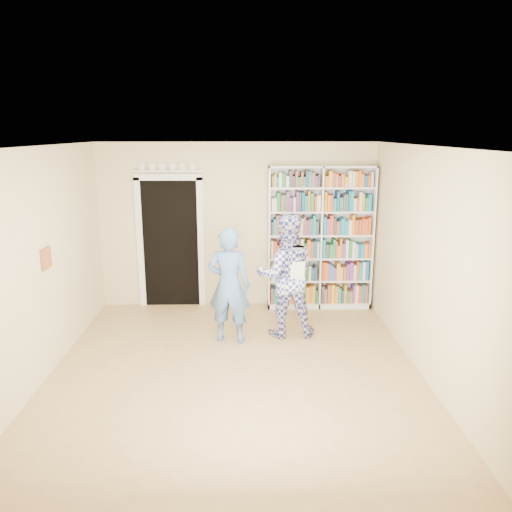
{
  "coord_description": "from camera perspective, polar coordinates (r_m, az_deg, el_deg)",
  "views": [
    {
      "loc": [
        0.13,
        -5.57,
        2.86
      ],
      "look_at": [
        0.27,
        0.9,
        1.24
      ],
      "focal_mm": 35.0,
      "sensor_mm": 36.0,
      "label": 1
    }
  ],
  "objects": [
    {
      "name": "floor",
      "position": [
        6.26,
        -2.36,
        -13.12
      ],
      "size": [
        5.0,
        5.0,
        0.0
      ],
      "primitive_type": "plane",
      "color": "#A27D4E",
      "rests_on": "ground"
    },
    {
      "name": "bookshelf",
      "position": [
        8.18,
        7.35,
        2.1
      ],
      "size": [
        1.7,
        0.32,
        2.34
      ],
      "rotation": [
        0.0,
        0.0,
        0.08
      ],
      "color": "white",
      "rests_on": "floor"
    },
    {
      "name": "ceiling",
      "position": [
        5.57,
        -2.65,
        12.41
      ],
      "size": [
        5.0,
        5.0,
        0.0
      ],
      "primitive_type": "plane",
      "rotation": [
        3.14,
        0.0,
        0.0
      ],
      "color": "white",
      "rests_on": "wall_back"
    },
    {
      "name": "wall_back",
      "position": [
        8.21,
        -2.15,
        3.46
      ],
      "size": [
        4.5,
        0.0,
        4.5
      ],
      "primitive_type": "plane",
      "rotation": [
        1.57,
        0.0,
        0.0
      ],
      "color": "beige",
      "rests_on": "floor"
    },
    {
      "name": "wall_art",
      "position": [
        6.4,
        -22.85,
        -0.24
      ],
      "size": [
        0.03,
        0.25,
        0.25
      ],
      "primitive_type": "cube",
      "color": "brown",
      "rests_on": "wall_left"
    },
    {
      "name": "wall_right",
      "position": [
        6.15,
        18.97,
        -0.93
      ],
      "size": [
        0.0,
        5.0,
        5.0
      ],
      "primitive_type": "plane",
      "rotation": [
        1.57,
        0.0,
        -1.57
      ],
      "color": "beige",
      "rests_on": "floor"
    },
    {
      "name": "man_blue",
      "position": [
        6.85,
        -3.1,
        -3.36
      ],
      "size": [
        0.65,
        0.49,
        1.62
      ],
      "primitive_type": "imported",
      "rotation": [
        0.0,
        0.0,
        2.96
      ],
      "color": "#5077B3",
      "rests_on": "floor"
    },
    {
      "name": "doorway",
      "position": [
        8.31,
        -9.75,
        2.2
      ],
      "size": [
        1.1,
        0.08,
        2.43
      ],
      "color": "black",
      "rests_on": "floor"
    },
    {
      "name": "wall_left",
      "position": [
        6.24,
        -23.63,
        -1.14
      ],
      "size": [
        0.0,
        5.0,
        5.0
      ],
      "primitive_type": "plane",
      "rotation": [
        1.57,
        0.0,
        1.57
      ],
      "color": "beige",
      "rests_on": "floor"
    },
    {
      "name": "man_plaid",
      "position": [
        7.05,
        3.42,
        -2.26
      ],
      "size": [
        0.89,
        0.71,
        1.76
      ],
      "primitive_type": "imported",
      "rotation": [
        0.0,
        0.0,
        3.19
      ],
      "color": "navy",
      "rests_on": "floor"
    },
    {
      "name": "paper_sheet",
      "position": [
        6.8,
        4.77,
        -1.88
      ],
      "size": [
        0.2,
        0.06,
        0.3
      ],
      "primitive_type": "cube",
      "rotation": [
        0.0,
        0.0,
        0.27
      ],
      "color": "white",
      "rests_on": "man_plaid"
    }
  ]
}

